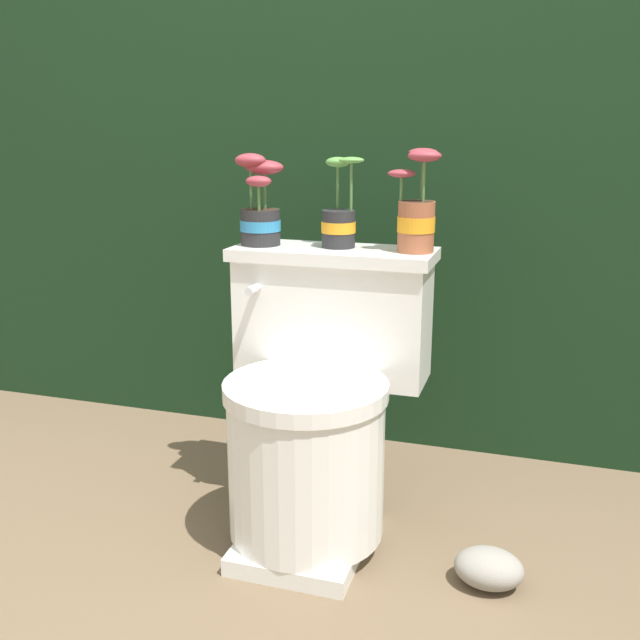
% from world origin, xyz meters
% --- Properties ---
extents(ground_plane, '(12.00, 12.00, 0.00)m').
position_xyz_m(ground_plane, '(0.00, 0.00, 0.00)').
color(ground_plane, brown).
extents(hedge_backdrop, '(3.86, 1.01, 1.67)m').
position_xyz_m(hedge_backdrop, '(0.00, 1.16, 0.83)').
color(hedge_backdrop, black).
rests_on(hedge_backdrop, ground).
extents(toilet, '(0.50, 0.51, 0.69)m').
position_xyz_m(toilet, '(0.08, 0.09, 0.32)').
color(toilet, white).
rests_on(toilet, ground).
extents(potted_plant_left, '(0.12, 0.11, 0.23)m').
position_xyz_m(potted_plant_left, '(-0.11, 0.22, 0.78)').
color(potted_plant_left, '#262628').
rests_on(potted_plant_left, toilet).
extents(potted_plant_midleft, '(0.11, 0.10, 0.22)m').
position_xyz_m(potted_plant_midleft, '(0.09, 0.25, 0.76)').
color(potted_plant_midleft, '#262628').
rests_on(potted_plant_midleft, toilet).
extents(potted_plant_middle, '(0.12, 0.09, 0.24)m').
position_xyz_m(potted_plant_middle, '(0.29, 0.23, 0.78)').
color(potted_plant_middle, '#9E5638').
rests_on(potted_plant_middle, toilet).
extents(garden_stone, '(0.15, 0.12, 0.08)m').
position_xyz_m(garden_stone, '(0.52, -0.02, 0.04)').
color(garden_stone, gray).
rests_on(garden_stone, ground).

